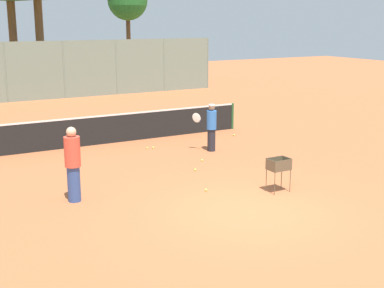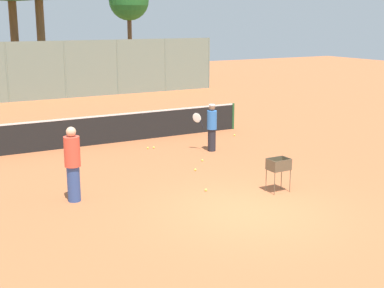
{
  "view_description": "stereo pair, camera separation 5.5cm",
  "coord_description": "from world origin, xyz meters",
  "px_view_note": "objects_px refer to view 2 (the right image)",
  "views": [
    {
      "loc": [
        -7.03,
        -9.74,
        4.45
      ],
      "look_at": [
        0.19,
        3.06,
        1.0
      ],
      "focal_mm": 50.0,
      "sensor_mm": 36.0,
      "label": 1
    },
    {
      "loc": [
        -6.98,
        -9.76,
        4.45
      ],
      "look_at": [
        0.19,
        3.06,
        1.0
      ],
      "focal_mm": 50.0,
      "sensor_mm": 36.0,
      "label": 2
    }
  ],
  "objects_px": {
    "player_white_outfit": "(73,163)",
    "ball_cart": "(279,167)",
    "tennis_net": "(117,128)",
    "parked_car": "(73,79)",
    "player_red_cap": "(212,127)"
  },
  "relations": [
    {
      "from": "player_white_outfit",
      "to": "player_red_cap",
      "type": "distance_m",
      "value": 6.34
    },
    {
      "from": "tennis_net",
      "to": "player_white_outfit",
      "type": "relative_size",
      "value": 5.42
    },
    {
      "from": "player_white_outfit",
      "to": "player_red_cap",
      "type": "xyz_separation_m",
      "value": [
        5.7,
        2.78,
        -0.13
      ]
    },
    {
      "from": "player_white_outfit",
      "to": "ball_cart",
      "type": "relative_size",
      "value": 2.1
    },
    {
      "from": "tennis_net",
      "to": "parked_car",
      "type": "distance_m",
      "value": 15.86
    },
    {
      "from": "tennis_net",
      "to": "player_white_outfit",
      "type": "bearing_deg",
      "value": -120.98
    },
    {
      "from": "tennis_net",
      "to": "parked_car",
      "type": "xyz_separation_m",
      "value": [
        3.08,
        15.56,
        0.1
      ]
    },
    {
      "from": "player_white_outfit",
      "to": "ball_cart",
      "type": "xyz_separation_m",
      "value": [
        4.91,
        -1.9,
        -0.3
      ]
    },
    {
      "from": "ball_cart",
      "to": "parked_car",
      "type": "distance_m",
      "value": 23.09
    },
    {
      "from": "parked_car",
      "to": "player_red_cap",
      "type": "bearing_deg",
      "value": -92.29
    },
    {
      "from": "ball_cart",
      "to": "parked_car",
      "type": "relative_size",
      "value": 0.21
    },
    {
      "from": "player_white_outfit",
      "to": "parked_car",
      "type": "bearing_deg",
      "value": -10.01
    },
    {
      "from": "player_white_outfit",
      "to": "ball_cart",
      "type": "distance_m",
      "value": 5.28
    },
    {
      "from": "tennis_net",
      "to": "ball_cart",
      "type": "relative_size",
      "value": 11.39
    },
    {
      "from": "tennis_net",
      "to": "player_red_cap",
      "type": "relative_size",
      "value": 6.33
    }
  ]
}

